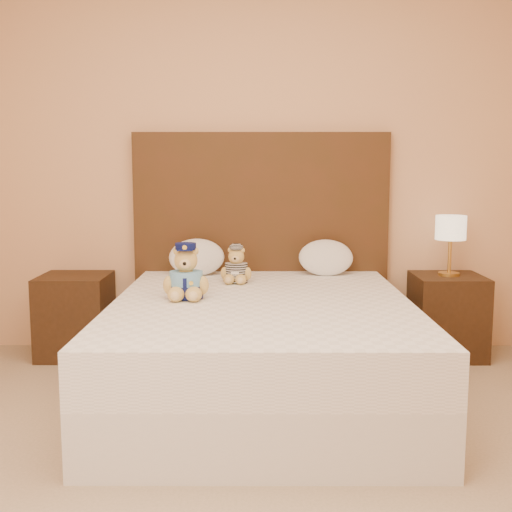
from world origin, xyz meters
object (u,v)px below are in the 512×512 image
at_px(bed, 262,349).
at_px(lamp, 451,231).
at_px(nightstand_left, 75,316).
at_px(nightstand_right, 447,316).
at_px(teddy_police, 186,271).
at_px(pillow_left, 197,255).
at_px(teddy_prisoner, 236,265).
at_px(pillow_right, 326,256).

relative_size(bed, lamp, 5.00).
relative_size(nightstand_left, nightstand_right, 1.00).
bearing_deg(nightstand_right, teddy_police, -155.30).
xyz_separation_m(nightstand_right, pillow_left, (-1.68, 0.03, 0.41)).
relative_size(nightstand_right, teddy_prisoner, 2.42).
height_order(lamp, pillow_right, lamp).
bearing_deg(pillow_left, teddy_prisoner, -47.55).
height_order(bed, teddy_prisoner, teddy_prisoner).
xyz_separation_m(nightstand_left, pillow_left, (0.82, 0.03, 0.41)).
bearing_deg(bed, nightstand_left, 147.38).
xyz_separation_m(lamp, pillow_left, (-1.68, 0.03, -0.17)).
xyz_separation_m(lamp, teddy_prisoner, (-1.41, -0.27, -0.18)).
height_order(nightstand_left, nightstand_right, same).
distance_m(bed, lamp, 1.59).
bearing_deg(nightstand_right, bed, -147.38).
height_order(bed, pillow_right, pillow_right).
bearing_deg(teddy_police, lamp, 23.81).
bearing_deg(lamp, nightstand_left, 180.00).
xyz_separation_m(teddy_police, pillow_right, (0.85, 0.80, -0.02)).
distance_m(pillow_left, pillow_right, 0.86).
bearing_deg(teddy_police, pillow_right, 42.33).
bearing_deg(teddy_prisoner, pillow_left, 138.32).
bearing_deg(nightstand_left, lamp, 0.00).
relative_size(nightstand_left, teddy_prisoner, 2.42).
distance_m(nightstand_right, pillow_right, 0.91).
distance_m(nightstand_right, teddy_prisoner, 1.48).
distance_m(nightstand_left, teddy_police, 1.21).
relative_size(teddy_prisoner, pillow_left, 0.61).
xyz_separation_m(bed, nightstand_left, (-1.25, 0.80, -0.00)).
relative_size(teddy_prisoner, pillow_right, 0.63).
relative_size(nightstand_left, pillow_right, 1.52).
xyz_separation_m(nightstand_left, teddy_prisoner, (1.09, -0.27, 0.39)).
bearing_deg(teddy_police, teddy_prisoner, 61.61).
distance_m(bed, nightstand_right, 1.48).
xyz_separation_m(bed, teddy_prisoner, (-0.16, 0.53, 0.39)).
height_order(nightstand_right, teddy_police, teddy_police).
height_order(nightstand_left, teddy_police, teddy_police).
height_order(teddy_police, pillow_right, teddy_police).
xyz_separation_m(bed, lamp, (1.25, 0.80, 0.57)).
xyz_separation_m(nightstand_left, lamp, (2.50, 0.00, 0.57)).
relative_size(teddy_police, pillow_right, 0.84).
bearing_deg(bed, teddy_police, 175.19).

